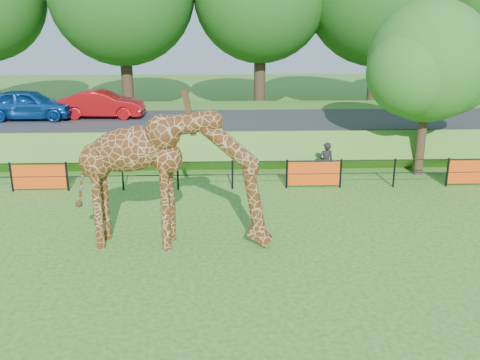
{
  "coord_description": "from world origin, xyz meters",
  "views": [
    {
      "loc": [
        -0.42,
        -10.7,
        6.3
      ],
      "look_at": [
        0.08,
        2.79,
        2.0
      ],
      "focal_mm": 40.0,
      "sensor_mm": 36.0,
      "label": 1
    }
  ],
  "objects": [
    {
      "name": "giraffe",
      "position": [
        -1.73,
        3.15,
        1.93
      ],
      "size": [
        5.48,
        1.53,
        3.86
      ],
      "primitive_type": null,
      "rotation": [
        0.0,
        0.0,
        -0.1
      ],
      "color": "#502810",
      "rests_on": "ground"
    },
    {
      "name": "embankment",
      "position": [
        0.0,
        15.5,
        0.65
      ],
      "size": [
        40.0,
        9.0,
        1.3
      ],
      "primitive_type": "cube",
      "color": "#2B6419",
      "rests_on": "ground"
    },
    {
      "name": "perimeter_fence",
      "position": [
        0.0,
        8.0,
        0.55
      ],
      "size": [
        28.07,
        0.1,
        1.1
      ],
      "primitive_type": null,
      "color": "black",
      "rests_on": "ground"
    },
    {
      "name": "tree_east",
      "position": [
        7.6,
        9.63,
        4.28
      ],
      "size": [
        5.4,
        4.71,
        6.76
      ],
      "color": "#352817",
      "rests_on": "ground"
    },
    {
      "name": "ground",
      "position": [
        0.0,
        0.0,
        0.0
      ],
      "size": [
        90.0,
        90.0,
        0.0
      ],
      "primitive_type": "plane",
      "color": "#2B6419",
      "rests_on": "ground"
    },
    {
      "name": "visitor",
      "position": [
        3.57,
        8.71,
        0.78
      ],
      "size": [
        0.62,
        0.47,
        1.56
      ],
      "primitive_type": "imported",
      "rotation": [
        0.0,
        0.0,
        3.31
      ],
      "color": "black",
      "rests_on": "ground"
    },
    {
      "name": "road",
      "position": [
        0.0,
        14.0,
        1.36
      ],
      "size": [
        40.0,
        5.0,
        0.12
      ],
      "primitive_type": "cube",
      "color": "#2B2B2D",
      "rests_on": "embankment"
    },
    {
      "name": "car_blue",
      "position": [
        -9.33,
        14.35,
        2.13
      ],
      "size": [
        4.18,
        1.72,
        1.42
      ],
      "primitive_type": "imported",
      "rotation": [
        0.0,
        0.0,
        1.56
      ],
      "color": "#1552B1",
      "rests_on": "road"
    },
    {
      "name": "car_red",
      "position": [
        -6.0,
        14.66,
        2.06
      ],
      "size": [
        3.94,
        1.51,
        1.28
      ],
      "primitive_type": "imported",
      "rotation": [
        0.0,
        0.0,
        1.53
      ],
      "color": "red",
      "rests_on": "road"
    }
  ]
}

